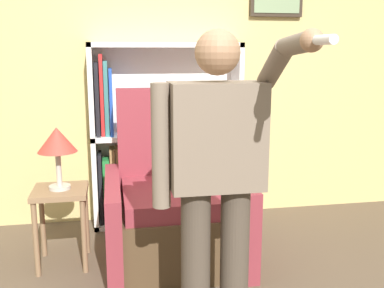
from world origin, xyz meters
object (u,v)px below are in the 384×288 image
at_px(armchair, 174,208).
at_px(bookcase, 152,139).
at_px(person_standing, 217,170).
at_px(table_lamp, 57,142).
at_px(side_table, 61,205).

bearing_deg(armchair, bookcase, 96.97).
bearing_deg(person_standing, armchair, 94.41).
bearing_deg(armchair, person_standing, -85.59).
height_order(bookcase, armchair, bookcase).
distance_m(bookcase, table_lamp, 1.00).
distance_m(armchair, person_standing, 1.14).
relative_size(bookcase, side_table, 2.80).
xyz_separation_m(bookcase, person_standing, (0.16, -1.69, 0.17)).
bearing_deg(bookcase, person_standing, -84.54).
height_order(armchair, person_standing, person_standing).
bearing_deg(bookcase, armchair, -83.03).
height_order(person_standing, table_lamp, person_standing).
xyz_separation_m(person_standing, side_table, (-0.87, 0.99, -0.47)).
height_order(person_standing, side_table, person_standing).
relative_size(armchair, table_lamp, 2.81).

